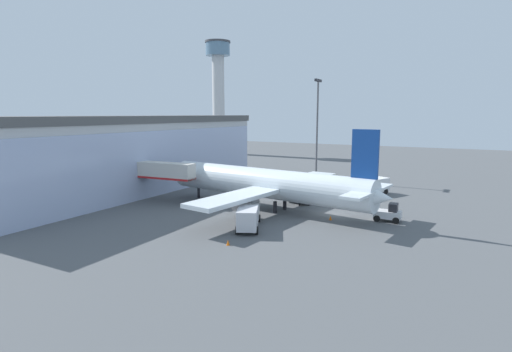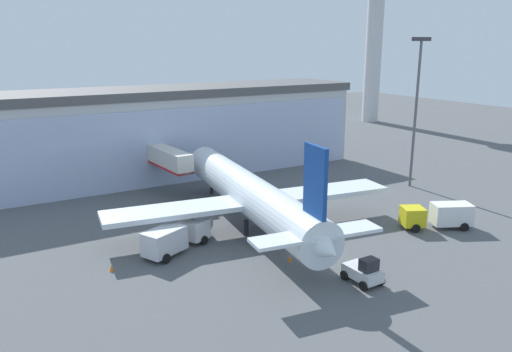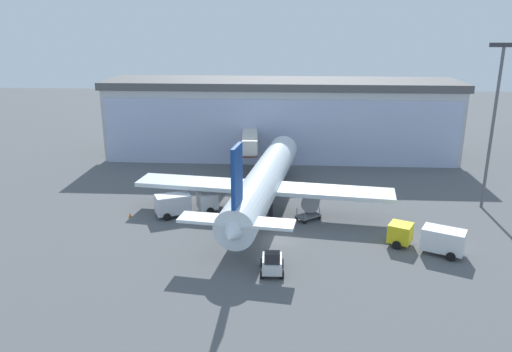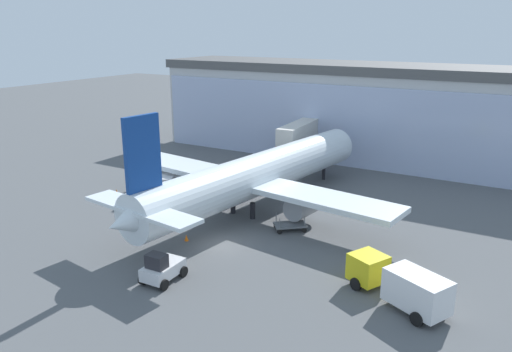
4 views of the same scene
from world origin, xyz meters
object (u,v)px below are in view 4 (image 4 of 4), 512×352
at_px(baggage_cart, 290,225).
at_px(catering_truck, 168,187).
at_px(pushback_tug, 162,269).
at_px(jet_bridge, 305,131).
at_px(safety_cone_wingtip, 117,192).
at_px(safety_cone_nose, 186,238).
at_px(airplane, 256,176).
at_px(fuel_truck, 400,283).

bearing_deg(baggage_cart, catering_truck, -43.51).
bearing_deg(pushback_tug, jet_bridge, 6.01).
bearing_deg(catering_truck, safety_cone_wingtip, 165.55).
height_order(catering_truck, safety_cone_nose, catering_truck).
bearing_deg(safety_cone_wingtip, airplane, 11.65).
distance_m(airplane, safety_cone_wingtip, 16.34).
relative_size(catering_truck, fuel_truck, 1.01).
bearing_deg(pushback_tug, baggage_cart, -17.76).
height_order(fuel_truck, safety_cone_nose, fuel_truck).
xyz_separation_m(airplane, pushback_tug, (1.42, -15.95, -2.61)).
distance_m(catering_truck, safety_cone_nose, 10.90).
relative_size(fuel_truck, safety_cone_wingtip, 13.66).
bearing_deg(jet_bridge, safety_cone_nose, 179.56).
height_order(jet_bridge, pushback_tug, jet_bridge).
xyz_separation_m(safety_cone_nose, safety_cone_wingtip, (-14.28, 6.22, 0.00)).
relative_size(airplane, catering_truck, 4.65).
bearing_deg(pushback_tug, airplane, 3.85).
bearing_deg(catering_truck, airplane, -11.86).
height_order(safety_cone_nose, safety_cone_wingtip, same).
relative_size(jet_bridge, safety_cone_nose, 25.28).
bearing_deg(safety_cone_nose, pushback_tug, -66.56).
bearing_deg(baggage_cart, pushback_tug, 33.33).
relative_size(baggage_cart, safety_cone_wingtip, 5.77).
bearing_deg(safety_cone_wingtip, baggage_cart, 0.72).
relative_size(jet_bridge, baggage_cart, 4.38).
bearing_deg(safety_cone_wingtip, fuel_truck, -12.69).
relative_size(safety_cone_nose, safety_cone_wingtip, 1.00).
bearing_deg(fuel_truck, safety_cone_nose, 23.01).
relative_size(catering_truck, safety_cone_wingtip, 13.73).
height_order(catering_truck, safety_cone_wingtip, catering_truck).
height_order(jet_bridge, safety_cone_nose, jet_bridge).
distance_m(catering_truck, pushback_tug, 17.56).
bearing_deg(fuel_truck, safety_cone_wingtip, 13.83).
height_order(airplane, safety_cone_nose, airplane).
bearing_deg(safety_cone_nose, safety_cone_wingtip, 156.47).
relative_size(airplane, pushback_tug, 10.84).
height_order(fuel_truck, safety_cone_wingtip, fuel_truck).
distance_m(pushback_tug, safety_cone_wingtip, 21.32).
bearing_deg(pushback_tug, safety_cone_wingtip, 52.11).
bearing_deg(airplane, pushback_tug, -166.69).
height_order(fuel_truck, pushback_tug, fuel_truck).
height_order(jet_bridge, safety_cone_wingtip, jet_bridge).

